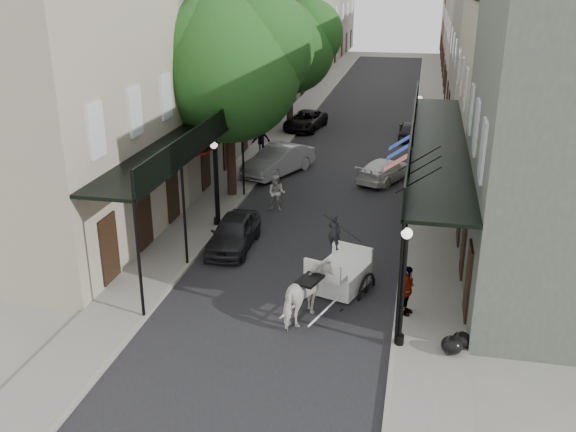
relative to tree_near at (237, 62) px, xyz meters
The scene contains 24 objects.
ground 12.78m from the tree_near, 67.59° to the right, with size 140.00×140.00×0.00m, color gray.
road 12.50m from the tree_near, 66.86° to the left, with size 8.00×90.00×0.01m, color black.
sidewalk_left 11.77m from the tree_near, 94.67° to the left, with size 2.20×90.00×0.12m, color gray.
sidewalk_right 14.91m from the tree_near, 46.88° to the left, with size 2.20×90.00×0.12m, color gray.
building_row_left 20.34m from the tree_near, 102.52° to the left, with size 5.00×80.00×10.50m, color #A59984.
building_row_right 23.63m from the tree_near, 57.15° to the left, with size 5.00×80.00×10.50m, color gray.
gallery_left 4.06m from the tree_near, 100.49° to the right, with size 2.20×18.05×4.88m.
gallery_right 9.84m from the tree_near, 19.59° to the right, with size 2.20×18.05×4.88m.
tree_near is the anchor object (origin of this frame).
tree_far 14.02m from the tree_near, 90.19° to the left, with size 6.45×6.00×8.61m.
lamppost_right_near 15.39m from the tree_near, 55.73° to the right, with size 0.32×0.32×3.71m.
lamppost_left 6.10m from the tree_near, 88.66° to the right, with size 0.32×0.32×3.71m.
lamppost_right_far 12.24m from the tree_near, 43.31° to the left, with size 0.32×0.32×3.71m.
horse 13.59m from the tree_near, 64.40° to the right, with size 0.98×2.16×1.82m, color silver.
carriage 11.78m from the tree_near, 53.68° to the right, with size 2.41×3.02×3.05m.
pedestrian_walking 6.28m from the tree_near, 37.93° to the right, with size 0.83×0.65×1.72m, color #ADACA3.
pedestrian_sidewalk_left 9.16m from the tree_near, 96.44° to the left, with size 1.18×0.68×1.83m, color gray.
pedestrian_sidewalk_right 14.42m from the tree_near, 50.89° to the right, with size 0.98×0.41×1.66m, color gray.
car_left_near 8.61m from the tree_near, 76.79° to the right, with size 1.58×3.94×1.34m, color black.
car_left_mid 6.94m from the tree_near, 74.89° to the left, with size 1.67×4.79×1.58m, color #A3A2A8.
car_left_far 15.52m from the tree_near, 87.62° to the left, with size 2.12×4.60×1.28m, color black.
car_right_near 9.78m from the tree_near, 29.35° to the left, with size 1.66×4.08×1.18m, color silver.
car_right_far 16.35m from the tree_near, 59.26° to the left, with size 1.43×3.56×1.21m, color black.
trash_bags 16.87m from the tree_near, 50.91° to the right, with size 0.89×1.04×0.54m.
Camera 1 is at (4.24, -18.70, 10.53)m, focal length 40.00 mm.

